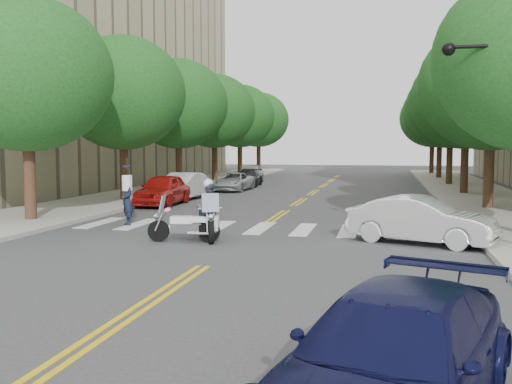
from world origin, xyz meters
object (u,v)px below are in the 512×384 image
(motorcycle_police, at_px, (208,212))
(motorcycle_parked, at_px, (190,226))
(officer_standing, at_px, (127,201))
(sedan_blue, at_px, (393,359))
(convertible, at_px, (421,220))

(motorcycle_police, distance_m, motorcycle_parked, 0.82)
(officer_standing, bearing_deg, motorcycle_parked, 8.17)
(motorcycle_police, height_order, motorcycle_parked, motorcycle_police)
(sedan_blue, bearing_deg, motorcycle_police, 135.18)
(motorcycle_police, relative_size, sedan_blue, 0.47)
(officer_standing, height_order, convertible, officer_standing)
(officer_standing, height_order, sedan_blue, officer_standing)
(officer_standing, bearing_deg, motorcycle_police, 17.75)
(motorcycle_police, distance_m, convertible, 6.48)
(motorcycle_police, xyz_separation_m, sedan_blue, (5.50, -10.92, -0.15))
(motorcycle_parked, xyz_separation_m, convertible, (6.83, 1.23, 0.21))
(convertible, xyz_separation_m, sedan_blue, (-0.96, -11.50, -0.01))
(motorcycle_parked, bearing_deg, convertible, -89.30)
(motorcycle_police, height_order, convertible, motorcycle_police)
(officer_standing, relative_size, sedan_blue, 0.37)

